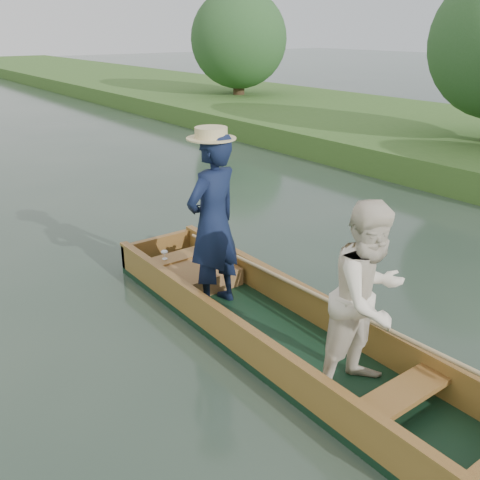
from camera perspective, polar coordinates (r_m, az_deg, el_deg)
ground at (r=5.77m, az=3.64°, el=-10.59°), size 120.00×120.00×0.00m
punt at (r=5.39m, az=4.02°, el=-4.50°), size 1.12×5.00×2.11m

